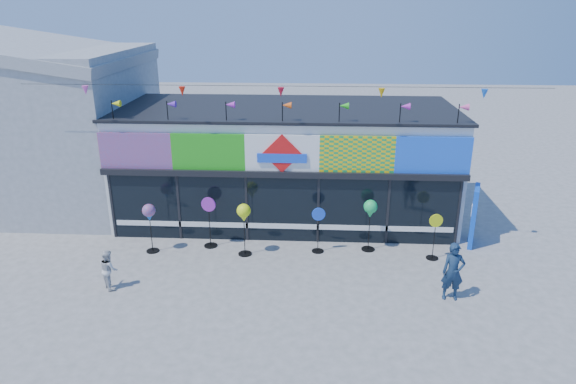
# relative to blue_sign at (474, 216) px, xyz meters

# --- Properties ---
(ground) EXTENTS (80.00, 80.00, 0.00)m
(ground) POSITION_rel_blue_sign_xyz_m (-6.34, -3.51, -1.02)
(ground) COLOR slate
(ground) RESTS_ON ground
(kite_shop) EXTENTS (16.00, 5.70, 5.31)m
(kite_shop) POSITION_rel_blue_sign_xyz_m (-6.34, 2.43, 1.03)
(kite_shop) COLOR white
(kite_shop) RESTS_ON ground
(neighbour_building) EXTENTS (8.18, 7.20, 6.87)m
(neighbour_building) POSITION_rel_blue_sign_xyz_m (-16.34, 3.49, 2.18)
(neighbour_building) COLOR #A8ABAE
(neighbour_building) RESTS_ON ground
(blue_sign) EXTENTS (0.46, 1.01, 2.03)m
(blue_sign) POSITION_rel_blue_sign_xyz_m (0.00, 0.00, 0.00)
(blue_sign) COLOR blue
(blue_sign) RESTS_ON ground
(spinner_0) EXTENTS (0.42, 0.42, 1.65)m
(spinner_0) POSITION_rel_blue_sign_xyz_m (-10.53, -1.14, 0.30)
(spinner_0) COLOR black
(spinner_0) RESTS_ON ground
(spinner_1) EXTENTS (0.49, 0.44, 1.74)m
(spinner_1) POSITION_rel_blue_sign_xyz_m (-8.71, -0.66, -0.10)
(spinner_1) COLOR black
(spinner_1) RESTS_ON ground
(spinner_2) EXTENTS (0.44, 0.44, 1.74)m
(spinner_2) POSITION_rel_blue_sign_xyz_m (-7.48, -1.18, 0.37)
(spinner_2) COLOR black
(spinner_2) RESTS_ON ground
(spinner_3) EXTENTS (0.43, 0.39, 1.53)m
(spinner_3) POSITION_rel_blue_sign_xyz_m (-5.13, -0.85, -0.21)
(spinner_3) COLOR black
(spinner_3) RESTS_ON ground
(spinner_4) EXTENTS (0.44, 0.44, 1.75)m
(spinner_4) POSITION_rel_blue_sign_xyz_m (-3.48, -0.63, 0.38)
(spinner_4) COLOR black
(spinner_4) RESTS_ON ground
(spinner_5) EXTENTS (0.43, 0.39, 1.52)m
(spinner_5) POSITION_rel_blue_sign_xyz_m (-1.50, -1.15, -0.22)
(spinner_5) COLOR black
(spinner_5) RESTS_ON ground
(adult_man) EXTENTS (0.61, 0.41, 1.65)m
(adult_man) POSITION_rel_blue_sign_xyz_m (-1.50, -3.50, -0.20)
(adult_man) COLOR #162B46
(adult_man) RESTS_ON ground
(child) EXTENTS (0.61, 0.64, 1.16)m
(child) POSITION_rel_blue_sign_xyz_m (-11.03, -3.44, -0.44)
(child) COLOR silver
(child) RESTS_ON ground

